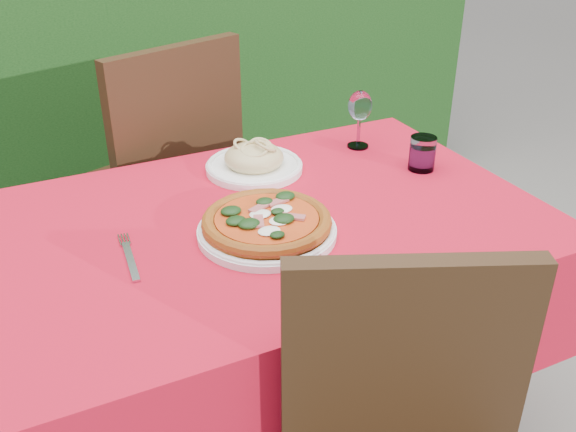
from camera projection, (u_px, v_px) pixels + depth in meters
name	position (u px, v px, depth m)	size (l,w,h in m)	color
hedge	(114.00, 17.00, 2.64)	(3.20, 0.55, 1.78)	black
dining_table	(272.00, 270.00, 1.57)	(1.26, 0.86, 0.75)	#412415
chair_far	(163.00, 174.00, 2.09)	(0.58, 0.58, 1.02)	black
pizza_plate	(267.00, 225.00, 1.41)	(0.31, 0.31, 0.06)	white
pasta_plate	(254.00, 161.00, 1.71)	(0.26, 0.26, 0.07)	white
water_glass	(422.00, 155.00, 1.71)	(0.07, 0.07, 0.09)	silver
wine_glass	(360.00, 108.00, 1.81)	(0.07, 0.07, 0.17)	silver
fork	(131.00, 261.00, 1.32)	(0.03, 0.21, 0.01)	silver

